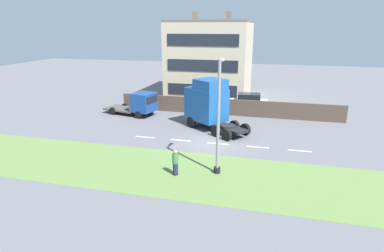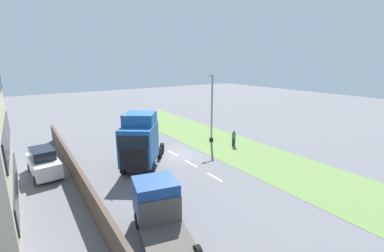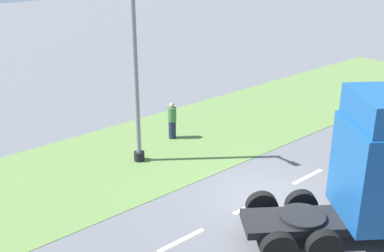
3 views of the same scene
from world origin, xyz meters
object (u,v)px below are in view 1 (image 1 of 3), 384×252
Objects in this scene: lorry_cab at (208,104)px; pedestrian at (175,163)px; flatbed_truck at (140,104)px; lamp_post at (218,125)px; parked_car at (248,103)px.

pedestrian is (-10.41, -0.03, -1.48)m from lorry_cab.
lorry_cab is 3.77× the size of pedestrian.
flatbed_truck reaches higher than pedestrian.
lorry_cab is 9.78m from lamp_post.
lorry_cab is 1.05× the size of flatbed_truck.
flatbed_truck is at bearing 31.68° from pedestrian.
parked_car is (6.76, -3.11, -1.30)m from lorry_cab.
pedestrian is (-17.16, 3.08, -0.18)m from parked_car.
pedestrian is at bearing 111.85° from lamp_post.
lorry_cab is 8.31m from flatbed_truck.
lorry_cab is at bearing 150.00° from parked_car.
lamp_post is at bearing 54.52° from flatbed_truck.
parked_car is at bearing 124.52° from flatbed_truck.
parked_car is 0.62× the size of lamp_post.
parked_car is 16.31m from lamp_post.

